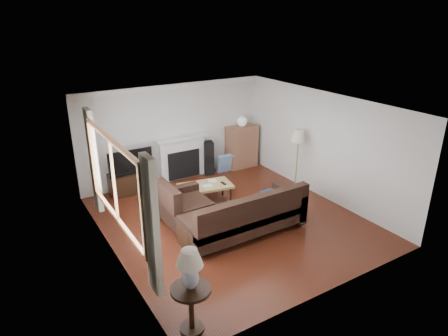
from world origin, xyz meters
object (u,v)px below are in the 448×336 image
tv_stand (131,182)px  sectional_sofa (243,213)px  floor_lamp (297,160)px  bookshelf (242,147)px  side_table (191,309)px  coffee_table (206,194)px

tv_stand → sectional_sofa: size_ratio=0.37×
floor_lamp → bookshelf: bearing=97.8°
floor_lamp → side_table: floor_lamp is taller
coffee_table → side_table: bearing=-112.2°
coffee_table → side_table: size_ratio=1.70×
tv_stand → sectional_sofa: 3.29m
bookshelf → side_table: (-4.09, -4.86, -0.25)m
side_table → tv_stand: bearing=80.4°
bookshelf → coffee_table: 2.54m
bookshelf → coffee_table: size_ratio=1.00×
sectional_sofa → coffee_table: sectional_sofa is taller
tv_stand → floor_lamp: size_ratio=0.66×
coffee_table → floor_lamp: bearing=-2.4°
sectional_sofa → side_table: bearing=-139.1°
bookshelf → side_table: bearing=-130.1°
tv_stand → side_table: bearing=-99.6°
floor_lamp → tv_stand: bearing=150.9°
bookshelf → sectional_sofa: size_ratio=0.43×
floor_lamp → coffee_table: bearing=167.9°
sectional_sofa → side_table: 2.75m
bookshelf → side_table: size_ratio=1.70×
side_table → coffee_table: bearing=58.1°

